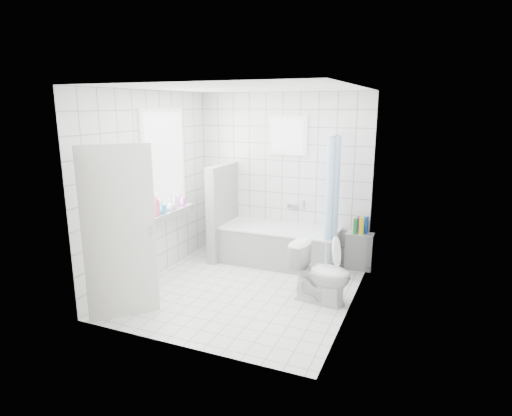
% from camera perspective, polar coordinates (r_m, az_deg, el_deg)
% --- Properties ---
extents(ground, '(3.00, 3.00, 0.00)m').
position_cam_1_polar(ground, '(5.82, -1.69, -10.83)').
color(ground, white).
rests_on(ground, ground).
extents(ceiling, '(3.00, 3.00, 0.00)m').
position_cam_1_polar(ceiling, '(5.30, -1.89, 15.70)').
color(ceiling, white).
rests_on(ceiling, ground).
extents(wall_back, '(2.80, 0.02, 2.60)m').
position_cam_1_polar(wall_back, '(6.78, 3.50, 4.18)').
color(wall_back, white).
rests_on(wall_back, ground).
extents(wall_front, '(2.80, 0.02, 2.60)m').
position_cam_1_polar(wall_front, '(4.13, -10.45, -2.10)').
color(wall_front, white).
rests_on(wall_front, ground).
extents(wall_left, '(0.02, 3.00, 2.60)m').
position_cam_1_polar(wall_left, '(6.12, -13.81, 2.79)').
color(wall_left, white).
rests_on(wall_left, ground).
extents(wall_right, '(0.02, 3.00, 2.60)m').
position_cam_1_polar(wall_right, '(5.01, 12.96, 0.51)').
color(wall_right, white).
rests_on(wall_right, ground).
extents(window_left, '(0.01, 0.90, 1.40)m').
position_cam_1_polar(window_left, '(6.29, -12.01, 5.93)').
color(window_left, white).
rests_on(window_left, wall_left).
extents(window_back, '(0.50, 0.01, 0.50)m').
position_cam_1_polar(window_back, '(6.63, 4.27, 9.61)').
color(window_back, white).
rests_on(window_back, wall_back).
extents(window_sill, '(0.18, 1.02, 0.08)m').
position_cam_1_polar(window_sill, '(6.40, -11.36, -0.66)').
color(window_sill, white).
rests_on(window_sill, wall_left).
extents(door, '(0.58, 0.61, 2.00)m').
position_cam_1_polar(door, '(5.02, -17.73, -3.30)').
color(door, silver).
rests_on(door, ground).
extents(bathtub, '(1.77, 0.77, 0.58)m').
position_cam_1_polar(bathtub, '(6.65, 3.16, -4.99)').
color(bathtub, white).
rests_on(bathtub, ground).
extents(partition_wall, '(0.15, 0.85, 1.50)m').
position_cam_1_polar(partition_wall, '(6.84, -4.45, -0.47)').
color(partition_wall, white).
rests_on(partition_wall, ground).
extents(tiled_ledge, '(0.40, 0.24, 0.55)m').
position_cam_1_polar(tiled_ledge, '(6.62, 13.61, -5.59)').
color(tiled_ledge, white).
rests_on(tiled_ledge, ground).
extents(toilet, '(0.78, 0.51, 0.75)m').
position_cam_1_polar(toilet, '(5.42, 8.67, -8.56)').
color(toilet, white).
rests_on(toilet, ground).
extents(curtain_rod, '(0.02, 0.80, 0.02)m').
position_cam_1_polar(curtain_rod, '(6.07, 10.75, 9.53)').
color(curtain_rod, silver).
rests_on(curtain_rod, wall_back).
extents(shower_curtain, '(0.14, 0.48, 1.78)m').
position_cam_1_polar(shower_curtain, '(6.07, 10.12, 0.95)').
color(shower_curtain, '#52A1F2').
rests_on(shower_curtain, curtain_rod).
extents(tub_faucet, '(0.18, 0.06, 0.06)m').
position_cam_1_polar(tub_faucet, '(6.77, 4.98, 0.25)').
color(tub_faucet, silver).
rests_on(tub_faucet, wall_back).
extents(sill_bottles, '(0.17, 0.80, 0.32)m').
position_cam_1_polar(sill_bottles, '(6.28, -11.81, 0.64)').
color(sill_bottles, '#2D9BCA').
rests_on(sill_bottles, window_sill).
extents(ledge_bottles, '(0.20, 0.16, 0.26)m').
position_cam_1_polar(ledge_bottles, '(6.48, 13.72, -2.29)').
color(ledge_bottles, yellow).
rests_on(ledge_bottles, tiled_ledge).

